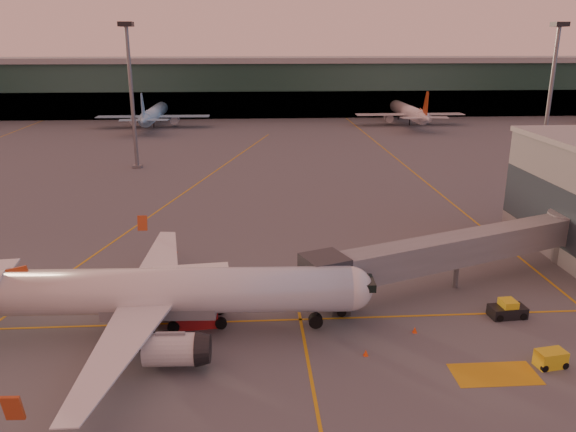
{
  "coord_description": "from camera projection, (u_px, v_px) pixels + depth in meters",
  "views": [
    {
      "loc": [
        1.16,
        -37.41,
        22.52
      ],
      "look_at": [
        4.83,
        18.35,
        5.0
      ],
      "focal_mm": 35.0,
      "sensor_mm": 36.0,
      "label": 1
    }
  ],
  "objects": [
    {
      "name": "pushback_tug",
      "position": [
        508.0,
        310.0,
        47.64
      ],
      "size": [
        3.13,
        1.87,
        1.55
      ],
      "rotation": [
        0.0,
        0.0,
        0.08
      ],
      "color": "black",
      "rests_on": "ground"
    },
    {
      "name": "taxi_markings",
      "position": [
        196.0,
        197.0,
        84.18
      ],
      "size": [
        100.12,
        173.0,
        0.01
      ],
      "color": "#C99212",
      "rests_on": "ground"
    },
    {
      "name": "mast_east_near",
      "position": [
        552.0,
        85.0,
        100.31
      ],
      "size": [
        2.4,
        2.4,
        25.6
      ],
      "color": "slate",
      "rests_on": "ground"
    },
    {
      "name": "jet_bridge",
      "position": [
        470.0,
        248.0,
        53.09
      ],
      "size": [
        31.36,
        14.81,
        5.42
      ],
      "color": "slate",
      "rests_on": "ground"
    },
    {
      "name": "catering_truck",
      "position": [
        193.0,
        294.0,
        45.93
      ],
      "size": [
        6.38,
        3.29,
        4.77
      ],
      "rotation": [
        0.0,
        0.0,
        0.1
      ],
      "color": "red",
      "rests_on": "ground"
    },
    {
      "name": "ground",
      "position": [
        240.0,
        353.0,
        42.28
      ],
      "size": [
        600.0,
        600.0,
        0.0
      ],
      "primitive_type": "plane",
      "color": "#4C4F54",
      "rests_on": "ground"
    },
    {
      "name": "distant_aircraft_row",
      "position": [
        286.0,
        126.0,
        155.31
      ],
      "size": [
        350.0,
        34.0,
        13.0
      ],
      "color": "#81B5D8",
      "rests_on": "ground"
    },
    {
      "name": "cone_wing_left",
      "position": [
        175.0,
        250.0,
        62.19
      ],
      "size": [
        0.49,
        0.49,
        0.63
      ],
      "color": "#FF4B0D",
      "rests_on": "ground"
    },
    {
      "name": "cone_nose",
      "position": [
        415.0,
        330.0,
        45.18
      ],
      "size": [
        0.39,
        0.39,
        0.49
      ],
      "color": "#FF4B0D",
      "rests_on": "ground"
    },
    {
      "name": "cone_fwd",
      "position": [
        366.0,
        353.0,
        41.87
      ],
      "size": [
        0.38,
        0.38,
        0.49
      ],
      "color": "#FF4B0D",
      "rests_on": "ground"
    },
    {
      "name": "gpu_cart",
      "position": [
        551.0,
        359.0,
        40.38
      ],
      "size": [
        2.3,
        1.59,
        1.24
      ],
      "rotation": [
        0.0,
        0.0,
        0.16
      ],
      "color": "yellow",
      "rests_on": "ground"
    },
    {
      "name": "main_airplane",
      "position": [
        158.0,
        293.0,
        44.32
      ],
      "size": [
        34.98,
        31.47,
        10.56
      ],
      "rotation": [
        0.0,
        0.0,
        -0.04
      ],
      "color": "silver",
      "rests_on": "ground"
    },
    {
      "name": "mast_west_near",
      "position": [
        131.0,
        86.0,
        99.42
      ],
      "size": [
        2.4,
        2.4,
        25.6
      ],
      "color": "slate",
      "rests_on": "ground"
    },
    {
      "name": "terminal",
      "position": [
        247.0,
        87.0,
        174.67
      ],
      "size": [
        400.0,
        20.0,
        17.6
      ],
      "color": "#19382D",
      "rests_on": "ground"
    }
  ]
}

